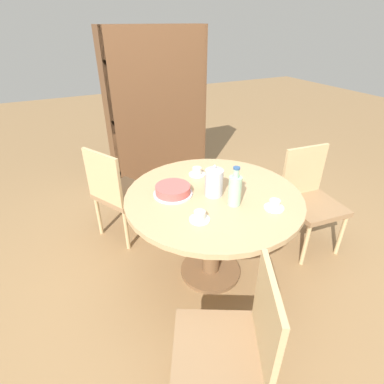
{
  "coord_description": "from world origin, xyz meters",
  "views": [
    {
      "loc": [
        -0.91,
        -1.51,
        1.75
      ],
      "look_at": [
        0.0,
        0.33,
        0.56
      ],
      "focal_mm": 28.0,
      "sensor_mm": 36.0,
      "label": 1
    }
  ],
  "objects_px": {
    "chair_c": "(232,345)",
    "coffee_pot": "(214,182)",
    "cup_c": "(274,205)",
    "chair_a": "(310,198)",
    "cake_main": "(173,190)",
    "cup_b": "(200,217)",
    "cup_a": "(197,172)",
    "chair_b": "(119,191)",
    "water_bottle": "(235,190)",
    "bookshelf": "(158,115)"
  },
  "relations": [
    {
      "from": "chair_c",
      "to": "cup_a",
      "type": "bearing_deg",
      "value": -171.58
    },
    {
      "from": "cake_main",
      "to": "cup_b",
      "type": "xyz_separation_m",
      "value": [
        0.02,
        -0.35,
        -0.01
      ]
    },
    {
      "from": "cup_c",
      "to": "water_bottle",
      "type": "bearing_deg",
      "value": 142.47
    },
    {
      "from": "bookshelf",
      "to": "cup_a",
      "type": "relative_size",
      "value": 13.56
    },
    {
      "from": "cake_main",
      "to": "chair_b",
      "type": "bearing_deg",
      "value": 110.1
    },
    {
      "from": "chair_c",
      "to": "bookshelf",
      "type": "xyz_separation_m",
      "value": [
        0.59,
        2.48,
        0.37
      ]
    },
    {
      "from": "cup_a",
      "to": "cup_c",
      "type": "relative_size",
      "value": 1.0
    },
    {
      "from": "cake_main",
      "to": "cup_b",
      "type": "relative_size",
      "value": 2.12
    },
    {
      "from": "chair_b",
      "to": "coffee_pot",
      "type": "bearing_deg",
      "value": -176.15
    },
    {
      "from": "chair_c",
      "to": "cake_main",
      "type": "height_order",
      "value": "chair_c"
    },
    {
      "from": "chair_b",
      "to": "cake_main",
      "type": "distance_m",
      "value": 0.76
    },
    {
      "from": "chair_c",
      "to": "water_bottle",
      "type": "bearing_deg",
      "value": 175.47
    },
    {
      "from": "bookshelf",
      "to": "cup_b",
      "type": "xyz_separation_m",
      "value": [
        -0.44,
        -1.86,
        -0.09
      ]
    },
    {
      "from": "water_bottle",
      "to": "cup_b",
      "type": "distance_m",
      "value": 0.3
    },
    {
      "from": "coffee_pot",
      "to": "cup_c",
      "type": "distance_m",
      "value": 0.41
    },
    {
      "from": "coffee_pot",
      "to": "cup_b",
      "type": "relative_size",
      "value": 1.77
    },
    {
      "from": "chair_a",
      "to": "cup_b",
      "type": "bearing_deg",
      "value": -164.77
    },
    {
      "from": "chair_a",
      "to": "cup_a",
      "type": "distance_m",
      "value": 0.99
    },
    {
      "from": "water_bottle",
      "to": "cup_a",
      "type": "relative_size",
      "value": 2.1
    },
    {
      "from": "chair_a",
      "to": "coffee_pot",
      "type": "relative_size",
      "value": 3.87
    },
    {
      "from": "coffee_pot",
      "to": "bookshelf",
      "type": "bearing_deg",
      "value": 82.42
    },
    {
      "from": "chair_a",
      "to": "coffee_pot",
      "type": "distance_m",
      "value": 0.99
    },
    {
      "from": "chair_a",
      "to": "chair_c",
      "type": "height_order",
      "value": "same"
    },
    {
      "from": "coffee_pot",
      "to": "cup_c",
      "type": "relative_size",
      "value": 1.77
    },
    {
      "from": "coffee_pot",
      "to": "cake_main",
      "type": "distance_m",
      "value": 0.29
    },
    {
      "from": "cup_a",
      "to": "chair_a",
      "type": "bearing_deg",
      "value": -21.32
    },
    {
      "from": "chair_a",
      "to": "chair_b",
      "type": "relative_size",
      "value": 1.0
    },
    {
      "from": "chair_c",
      "to": "coffee_pot",
      "type": "bearing_deg",
      "value": -176.14
    },
    {
      "from": "cake_main",
      "to": "cup_a",
      "type": "relative_size",
      "value": 2.12
    },
    {
      "from": "chair_a",
      "to": "chair_c",
      "type": "bearing_deg",
      "value": -142.17
    },
    {
      "from": "cup_a",
      "to": "bookshelf",
      "type": "bearing_deg",
      "value": 82.09
    },
    {
      "from": "chair_c",
      "to": "coffee_pot",
      "type": "distance_m",
      "value": 0.99
    },
    {
      "from": "chair_a",
      "to": "cake_main",
      "type": "height_order",
      "value": "chair_a"
    },
    {
      "from": "chair_c",
      "to": "cup_c",
      "type": "height_order",
      "value": "chair_c"
    },
    {
      "from": "cup_b",
      "to": "cup_c",
      "type": "relative_size",
      "value": 1.0
    },
    {
      "from": "cake_main",
      "to": "chair_a",
      "type": "bearing_deg",
      "value": -7.52
    },
    {
      "from": "cup_b",
      "to": "cup_a",
      "type": "bearing_deg",
      "value": 64.46
    },
    {
      "from": "chair_c",
      "to": "chair_b",
      "type": "bearing_deg",
      "value": -148.19
    },
    {
      "from": "cup_b",
      "to": "coffee_pot",
      "type": "bearing_deg",
      "value": 44.65
    },
    {
      "from": "cup_a",
      "to": "chair_c",
      "type": "bearing_deg",
      "value": -109.42
    },
    {
      "from": "coffee_pot",
      "to": "chair_c",
      "type": "bearing_deg",
      "value": -113.97
    },
    {
      "from": "chair_c",
      "to": "cup_a",
      "type": "distance_m",
      "value": 1.26
    },
    {
      "from": "chair_c",
      "to": "cake_main",
      "type": "xyz_separation_m",
      "value": [
        0.13,
        0.97,
        0.29
      ]
    },
    {
      "from": "bookshelf",
      "to": "cup_c",
      "type": "xyz_separation_m",
      "value": [
        0.04,
        -1.95,
        -0.09
      ]
    },
    {
      "from": "cup_c",
      "to": "chair_b",
      "type": "bearing_deg",
      "value": 124.09
    },
    {
      "from": "chair_a",
      "to": "cup_c",
      "type": "xyz_separation_m",
      "value": [
        -0.66,
        -0.29,
        0.28
      ]
    },
    {
      "from": "chair_a",
      "to": "cup_c",
      "type": "bearing_deg",
      "value": -150.84
    },
    {
      "from": "coffee_pot",
      "to": "cup_a",
      "type": "bearing_deg",
      "value": 83.79
    },
    {
      "from": "cup_a",
      "to": "cup_b",
      "type": "height_order",
      "value": "same"
    },
    {
      "from": "chair_b",
      "to": "cup_a",
      "type": "xyz_separation_m",
      "value": [
        0.52,
        -0.47,
        0.28
      ]
    }
  ]
}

